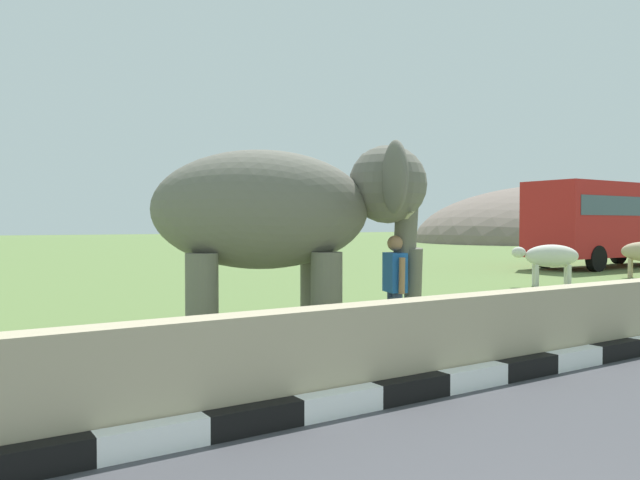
# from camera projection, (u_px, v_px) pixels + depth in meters

# --- Properties ---
(striped_curb) EXTENTS (16.20, 0.20, 0.24)m
(striped_curb) POSITION_uv_depth(u_px,v_px,m) (206.00, 429.00, 5.17)
(striped_curb) COLOR white
(striped_curb) RESTS_ON ground_plane
(barrier_parapet) EXTENTS (28.00, 0.36, 1.00)m
(barrier_parapet) POSITION_uv_depth(u_px,v_px,m) (400.00, 347.00, 6.68)
(barrier_parapet) COLOR tan
(barrier_parapet) RESTS_ON ground_plane
(elephant) EXTENTS (4.05, 3.14, 2.99)m
(elephant) POSITION_uv_depth(u_px,v_px,m) (287.00, 214.00, 8.94)
(elephant) COLOR #656358
(elephant) RESTS_ON ground_plane
(person_handler) EXTENTS (0.35, 0.64, 1.66)m
(person_handler) POSITION_uv_depth(u_px,v_px,m) (395.00, 285.00, 9.19)
(person_handler) COLOR navy
(person_handler) RESTS_ON ground_plane
(bus_red) EXTENTS (8.41, 2.68, 3.50)m
(bus_red) POSITION_uv_depth(u_px,v_px,m) (609.00, 218.00, 26.19)
(bus_red) COLOR #B21E1E
(bus_red) RESTS_ON ground_plane
(cow_mid) EXTENTS (1.72, 1.53, 1.23)m
(cow_mid) POSITION_uv_depth(u_px,v_px,m) (550.00, 257.00, 18.05)
(cow_mid) COLOR beige
(cow_mid) RESTS_ON ground_plane
(hill_east) EXTENTS (35.40, 28.32, 12.03)m
(hill_east) POSITION_uv_depth(u_px,v_px,m) (571.00, 241.00, 65.10)
(hill_east) COLOR #75665D
(hill_east) RESTS_ON ground_plane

